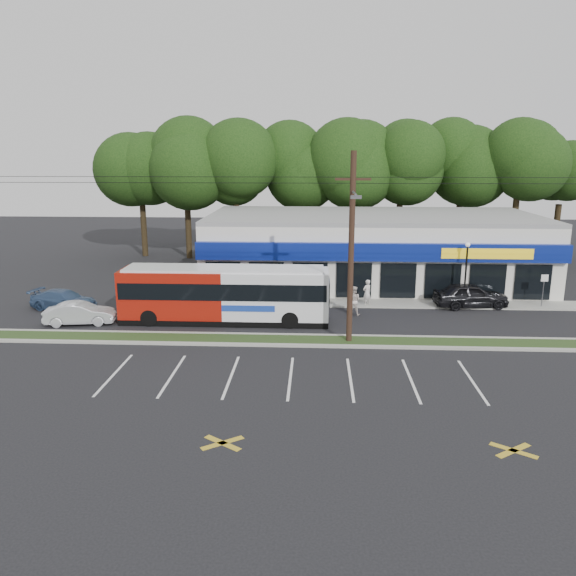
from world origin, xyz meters
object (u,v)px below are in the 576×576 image
(car_blue, at_px, (64,300))
(pedestrian_b, at_px, (353,301))
(sign_post, at_px, (544,285))
(car_dark, at_px, (471,295))
(utility_pole, at_px, (348,242))
(car_silver, at_px, (80,313))
(metrobus, at_px, (225,293))
(pedestrian_a, at_px, (367,293))
(lamp_post, at_px, (466,266))

(car_blue, relative_size, pedestrian_b, 2.38)
(sign_post, bearing_deg, car_dark, -179.08)
(utility_pole, height_order, car_dark, utility_pole)
(sign_post, relative_size, car_silver, 0.56)
(pedestrian_b, bearing_deg, utility_pole, 93.33)
(car_silver, bearing_deg, sign_post, -89.65)
(metrobus, relative_size, pedestrian_a, 6.96)
(sign_post, xyz_separation_m, pedestrian_b, (-12.45, -2.28, -0.63))
(metrobus, bearing_deg, pedestrian_a, 24.41)
(car_blue, bearing_deg, car_silver, -131.46)
(car_blue, height_order, pedestrian_b, pedestrian_b)
(utility_pole, distance_m, car_silver, 16.44)
(metrobus, height_order, pedestrian_a, metrobus)
(metrobus, distance_m, car_blue, 11.12)
(lamp_post, bearing_deg, pedestrian_b, -161.39)
(metrobus, relative_size, car_silver, 3.09)
(utility_pole, bearing_deg, lamp_post, 43.95)
(car_dark, distance_m, car_blue, 26.48)
(sign_post, distance_m, car_silver, 29.15)
(car_dark, height_order, car_blue, car_dark)
(pedestrian_b, bearing_deg, car_blue, 10.01)
(pedestrian_a, distance_m, pedestrian_b, 2.44)
(car_dark, xyz_separation_m, pedestrian_b, (-7.80, -2.21, 0.11))
(car_silver, bearing_deg, utility_pole, -109.09)
(sign_post, distance_m, car_blue, 31.14)
(car_dark, distance_m, pedestrian_a, 6.76)
(utility_pole, distance_m, pedestrian_a, 9.00)
(pedestrian_b, bearing_deg, car_silver, 20.75)
(sign_post, height_order, car_silver, sign_post)
(lamp_post, distance_m, pedestrian_b, 8.05)
(utility_pole, height_order, pedestrian_b, utility_pole)
(car_dark, height_order, pedestrian_b, pedestrian_b)
(sign_post, height_order, pedestrian_b, sign_post)
(pedestrian_b, bearing_deg, lamp_post, -150.38)
(car_blue, xyz_separation_m, pedestrian_a, (19.65, 1.88, 0.25))
(utility_pole, bearing_deg, pedestrian_b, 82.33)
(utility_pole, relative_size, car_silver, 12.48)
(sign_post, bearing_deg, lamp_post, 177.42)
(metrobus, relative_size, pedestrian_b, 6.71)
(car_blue, bearing_deg, utility_pole, -96.32)
(pedestrian_a, bearing_deg, car_dark, 144.65)
(pedestrian_a, bearing_deg, sign_post, 145.03)
(sign_post, relative_size, metrobus, 0.18)
(utility_pole, bearing_deg, car_dark, 41.63)
(metrobus, height_order, pedestrian_b, metrobus)
(metrobus, xyz_separation_m, pedestrian_b, (7.75, 1.79, -0.84))
(sign_post, distance_m, pedestrian_b, 12.67)
(car_dark, xyz_separation_m, pedestrian_a, (-6.76, 0.00, 0.07))
(car_silver, bearing_deg, pedestrian_a, -83.54)
(metrobus, distance_m, pedestrian_a, 9.69)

